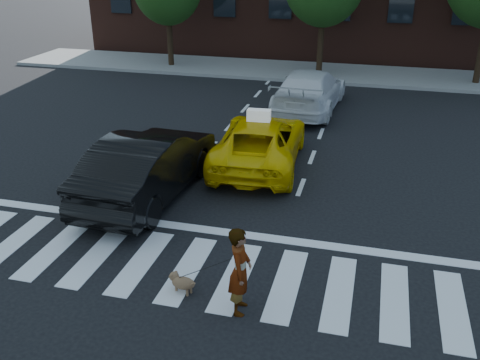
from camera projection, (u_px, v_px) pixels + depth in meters
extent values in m
plane|color=black|center=(188.00, 269.00, 10.66)|extent=(120.00, 120.00, 0.00)
cube|color=silver|center=(188.00, 269.00, 10.66)|extent=(13.00, 2.40, 0.01)
cube|color=silver|center=(212.00, 230.00, 12.07)|extent=(12.00, 0.30, 0.01)
cube|color=slate|center=(310.00, 72.00, 26.04)|extent=(30.00, 4.00, 0.15)
cylinder|color=black|center=(170.00, 35.00, 26.58)|extent=(0.28, 0.28, 3.25)
cylinder|color=black|center=(321.00, 38.00, 24.78)|extent=(0.28, 0.28, 3.55)
imported|color=#E1B704|center=(260.00, 142.00, 15.37)|extent=(2.59, 5.09, 1.38)
imported|color=black|center=(149.00, 165.00, 13.39)|extent=(2.02, 5.18, 1.68)
imported|color=silver|center=(310.00, 90.00, 20.20)|extent=(2.49, 5.48, 1.56)
imported|color=#999999|center=(240.00, 271.00, 9.16)|extent=(0.46, 0.64, 1.65)
ellipsoid|color=#98684D|center=(183.00, 283.00, 9.90)|extent=(0.50, 0.37, 0.25)
sphere|color=#98684D|center=(174.00, 276.00, 9.98)|extent=(0.24, 0.24, 0.19)
sphere|color=#98684D|center=(171.00, 277.00, 10.03)|extent=(0.11, 0.11, 0.09)
cylinder|color=#98684D|center=(192.00, 284.00, 9.76)|extent=(0.14, 0.08, 0.11)
sphere|color=#98684D|center=(176.00, 272.00, 10.00)|extent=(0.08, 0.08, 0.07)
sphere|color=#98684D|center=(172.00, 276.00, 9.91)|extent=(0.08, 0.08, 0.07)
cylinder|color=#98684D|center=(176.00, 288.00, 9.98)|extent=(0.06, 0.06, 0.12)
cylinder|color=#98684D|center=(180.00, 285.00, 10.06)|extent=(0.06, 0.06, 0.12)
cylinder|color=#98684D|center=(187.00, 293.00, 9.85)|extent=(0.06, 0.06, 0.12)
cylinder|color=#98684D|center=(191.00, 290.00, 9.93)|extent=(0.06, 0.06, 0.12)
cube|color=white|center=(259.00, 115.00, 14.84)|extent=(0.67, 0.32, 0.32)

